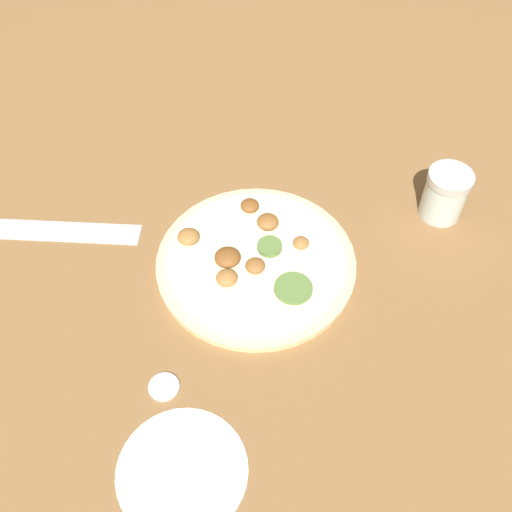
{
  "coord_description": "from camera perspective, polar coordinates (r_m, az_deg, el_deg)",
  "views": [
    {
      "loc": [
        -0.34,
        -0.35,
        0.65
      ],
      "look_at": [
        0.0,
        0.0,
        0.02
      ],
      "focal_mm": 42.0,
      "sensor_mm": 36.0,
      "label": 1
    }
  ],
  "objects": [
    {
      "name": "ground_plane",
      "position": [
        0.82,
        0.0,
        -0.88
      ],
      "size": [
        3.0,
        3.0,
        0.0
      ],
      "primitive_type": "plane",
      "color": "brown"
    },
    {
      "name": "pizza",
      "position": [
        0.81,
        -0.08,
        -0.47
      ],
      "size": [
        0.27,
        0.27,
        0.03
      ],
      "color": "beige",
      "rests_on": "ground_plane"
    },
    {
      "name": "spice_jar",
      "position": [
        0.89,
        17.56,
        5.65
      ],
      "size": [
        0.06,
        0.06,
        0.08
      ],
      "color": "silver",
      "rests_on": "ground_plane"
    },
    {
      "name": "loose_cap",
      "position": [
        0.73,
        -8.77,
        -12.17
      ],
      "size": [
        0.04,
        0.04,
        0.01
      ],
      "color": "beige",
      "rests_on": "ground_plane"
    },
    {
      "name": "flour_patch",
      "position": [
        0.69,
        -7.07,
        -19.62
      ],
      "size": [
        0.14,
        0.14,
        0.0
      ],
      "color": "white",
      "rests_on": "ground_plane"
    }
  ]
}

